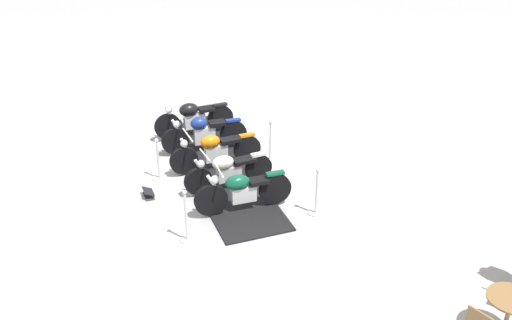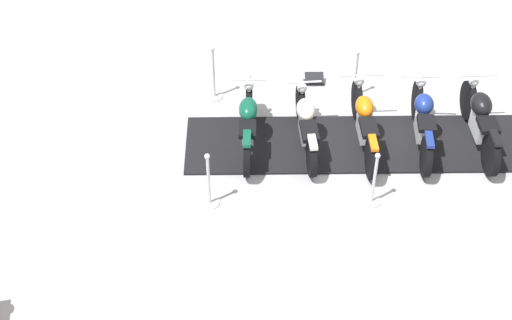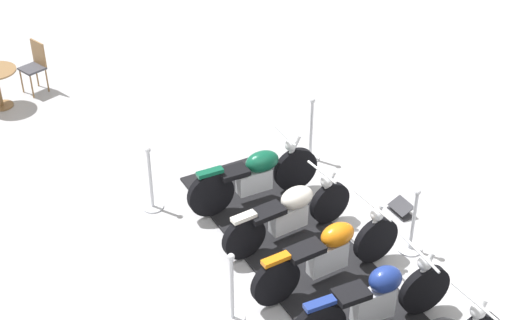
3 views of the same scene
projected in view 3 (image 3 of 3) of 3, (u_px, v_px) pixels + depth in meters
name	position (u px, v px, depth m)	size (l,w,h in m)	color
ground_plane	(326.00, 282.00, 10.12)	(80.00, 80.00, 0.00)	#B2B2B7
display_platform	(326.00, 281.00, 10.11)	(6.21, 1.49, 0.04)	black
motorcycle_navy	(376.00, 299.00, 9.10)	(2.19, 0.76, 1.03)	black
motorcycle_copper	(330.00, 251.00, 9.85)	(2.23, 0.93, 1.00)	black
motorcycle_cream	(290.00, 212.00, 10.59)	(2.05, 0.85, 0.95)	black
motorcycle_forest	(256.00, 174.00, 11.31)	(2.12, 0.70, 1.05)	black
stanchion_right_rear	(311.00, 139.00, 12.39)	(0.31, 0.31, 1.15)	silver
stanchion_left_mid	(232.00, 298.00, 9.36)	(0.31, 0.31, 1.07)	silver
stanchion_right_mid	(412.00, 232.00, 10.50)	(0.35, 0.35, 1.04)	silver
stanchion_left_rear	(151.00, 188.00, 11.29)	(0.32, 0.32, 1.08)	silver
info_placard	(401.00, 210.00, 11.33)	(0.31, 0.43, 0.19)	#333338
cafe_chair_across_table	(35.00, 64.00, 14.27)	(0.55, 0.55, 0.99)	olive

